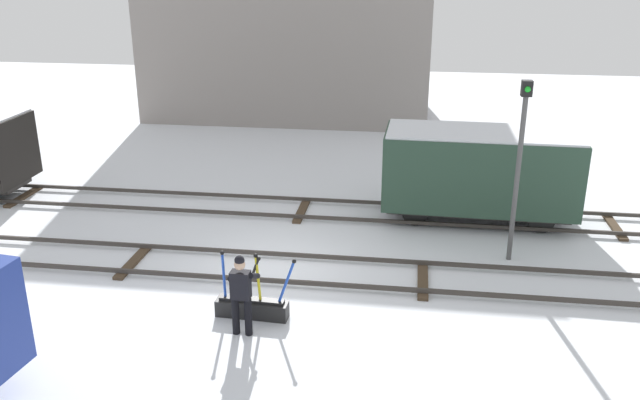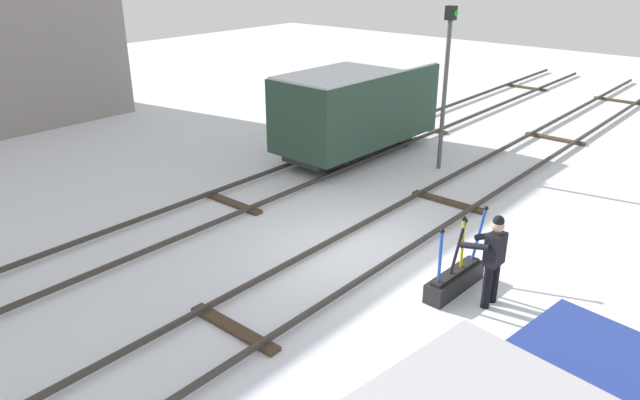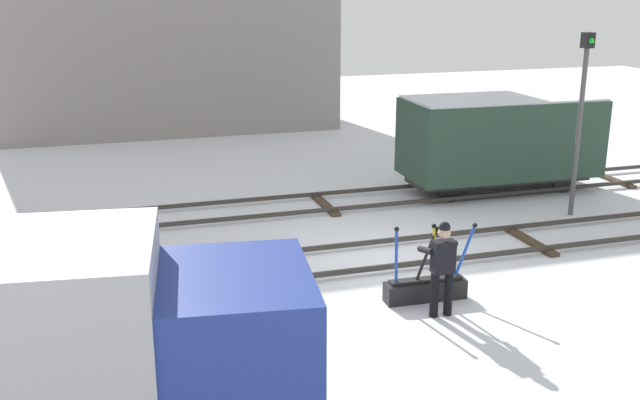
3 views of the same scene
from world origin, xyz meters
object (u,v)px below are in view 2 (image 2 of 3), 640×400
Objects in this scene: switch_lever_frame at (455,278)px; freight_car_near_switch at (357,107)px; rail_worker at (493,255)px; signal_post at (446,75)px.

switch_lever_frame is 8.03m from freight_car_near_switch.
freight_car_near_switch reaches higher than rail_worker.
rail_worker is (-0.03, -0.67, 0.71)m from switch_lever_frame.
switch_lever_frame is 0.39× the size of signal_post.
freight_car_near_switch is at bearing 55.89° from rail_worker.
rail_worker is at bearing -90.40° from switch_lever_frame.
rail_worker reaches higher than switch_lever_frame.
switch_lever_frame is 7.14m from signal_post.
signal_post is (5.69, 4.29, 1.72)m from rail_worker.
signal_post is 0.84× the size of freight_car_near_switch.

